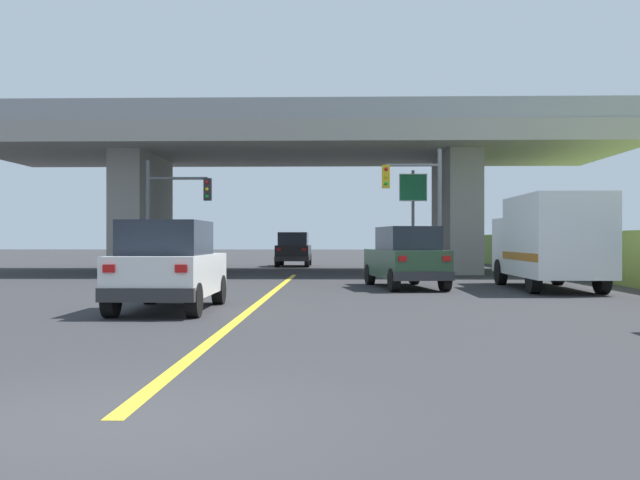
# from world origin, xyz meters

# --- Properties ---
(ground) EXTENTS (160.00, 160.00, 0.00)m
(ground) POSITION_xyz_m (0.00, 29.68, 0.00)
(ground) COLOR #2B2B2D
(overpass_bridge) EXTENTS (31.09, 10.98, 7.57)m
(overpass_bridge) POSITION_xyz_m (0.00, 29.68, 5.37)
(overpass_bridge) COLOR gray
(overpass_bridge) RESTS_ON ground
(lane_divider_stripe) EXTENTS (0.20, 26.71, 0.01)m
(lane_divider_stripe) POSITION_xyz_m (0.00, 13.36, 0.00)
(lane_divider_stripe) COLOR yellow
(lane_divider_stripe) RESTS_ON ground
(suv_lead) EXTENTS (1.97, 4.30, 2.02)m
(suv_lead) POSITION_xyz_m (-1.82, 9.97, 1.01)
(suv_lead) COLOR silver
(suv_lead) RESTS_ON ground
(suv_crossing) EXTENTS (2.58, 5.01, 2.02)m
(suv_crossing) POSITION_xyz_m (4.22, 17.85, 1.01)
(suv_crossing) COLOR #2D4C33
(suv_crossing) RESTS_ON ground
(box_truck) EXTENTS (2.33, 6.51, 2.97)m
(box_truck) POSITION_xyz_m (8.74, 17.20, 1.57)
(box_truck) COLOR silver
(box_truck) RESTS_ON ground
(sedan_oncoming) EXTENTS (1.97, 4.45, 2.02)m
(sedan_oncoming) POSITION_xyz_m (-0.68, 37.16, 1.01)
(sedan_oncoming) COLOR black
(sedan_oncoming) RESTS_ON ground
(traffic_signal_nearside) EXTENTS (2.49, 0.36, 5.38)m
(traffic_signal_nearside) POSITION_xyz_m (5.40, 24.26, 3.38)
(traffic_signal_nearside) COLOR slate
(traffic_signal_nearside) RESTS_ON ground
(traffic_signal_farside) EXTENTS (2.83, 0.36, 5.03)m
(traffic_signal_farside) POSITION_xyz_m (-5.23, 24.96, 3.12)
(traffic_signal_farside) COLOR #56595E
(traffic_signal_farside) RESTS_ON ground
(highway_sign) EXTENTS (1.29, 0.17, 4.82)m
(highway_sign) POSITION_xyz_m (5.46, 27.76, 3.47)
(highway_sign) COLOR slate
(highway_sign) RESTS_ON ground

